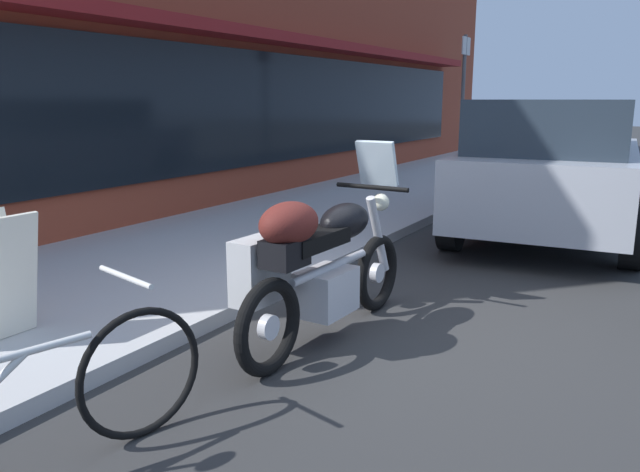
% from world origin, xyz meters
% --- Properties ---
extents(ground_plane, '(80.00, 80.00, 0.00)m').
position_xyz_m(ground_plane, '(0.00, 0.00, 0.00)').
color(ground_plane, '#2F2F2F').
extents(sidewalk_curb, '(30.00, 3.11, 0.12)m').
position_xyz_m(sidewalk_curb, '(9.00, 2.68, 0.06)').
color(sidewalk_curb, '#B5B5B5').
rests_on(sidewalk_curb, ground_plane).
extents(touring_motorcycle, '(2.10, 0.73, 1.39)m').
position_xyz_m(touring_motorcycle, '(-0.58, 0.33, 0.60)').
color(touring_motorcycle, black).
rests_on(touring_motorcycle, ground_plane).
extents(parked_bicycle, '(1.74, 0.60, 0.93)m').
position_xyz_m(parked_bicycle, '(-2.64, 0.61, 0.38)').
color(parked_bicycle, black).
rests_on(parked_bicycle, ground_plane).
extents(parked_minivan, '(4.84, 2.34, 1.70)m').
position_xyz_m(parked_minivan, '(4.14, -0.42, 0.91)').
color(parked_minivan, '#9EA3AD').
rests_on(parked_minivan, ground_plane).
extents(parking_sign_pole, '(0.44, 0.07, 2.75)m').
position_xyz_m(parking_sign_pole, '(7.57, 1.89, 1.73)').
color(parking_sign_pole, '#59595B').
rests_on(parking_sign_pole, sidewalk_curb).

